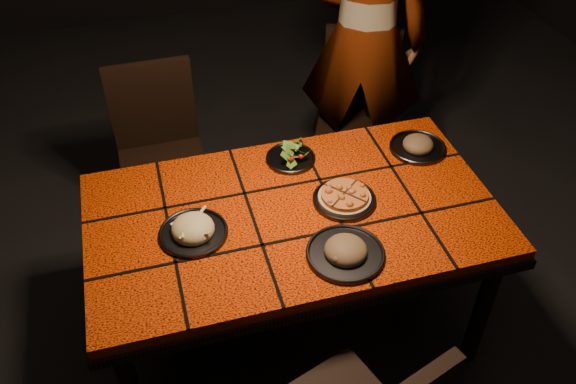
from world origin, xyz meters
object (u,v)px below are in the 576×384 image
object	(u,v)px
plate_pasta	(193,230)
chair_far_left	(159,143)
chair_far_right	(358,101)
diner	(364,41)
dining_table	(293,225)
plate_pizza	(344,198)

from	to	relation	value
plate_pasta	chair_far_left	bearing A→B (deg)	93.33
chair_far_right	diner	world-z (taller)	diner
dining_table	chair_far_right	bearing A→B (deg)	56.29
chair_far_right	plate_pizza	distance (m)	1.13
dining_table	chair_far_right	xyz separation A→B (m)	(0.67, 1.00, -0.15)
dining_table	plate_pizza	xyz separation A→B (m)	(0.21, -0.00, 0.10)
plate_pizza	chair_far_left	bearing A→B (deg)	126.74
chair_far_right	plate_pasta	distance (m)	1.50
dining_table	plate_pizza	size ratio (longest dim) A/B	5.44
chair_far_left	diner	size ratio (longest dim) A/B	0.52
chair_far_right	plate_pizza	bearing A→B (deg)	-89.54
chair_far_left	chair_far_right	bearing A→B (deg)	5.27
plate_pizza	chair_far_right	bearing A→B (deg)	65.63
plate_pizza	dining_table	bearing A→B (deg)	179.15
chair_far_right	diner	xyz separation A→B (m)	(-0.01, -0.04, 0.39)
chair_far_left	chair_far_right	xyz separation A→B (m)	(1.12, 0.12, -0.02)
chair_far_left	diner	world-z (taller)	diner
chair_far_right	plate_pizza	world-z (taller)	chair_far_right
dining_table	plate_pizza	distance (m)	0.23
chair_far_right	plate_pasta	size ratio (longest dim) A/B	3.49
chair_far_right	chair_far_left	bearing A→B (deg)	-149.08
plate_pizza	plate_pasta	xyz separation A→B (m)	(-0.61, -0.02, 0.00)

